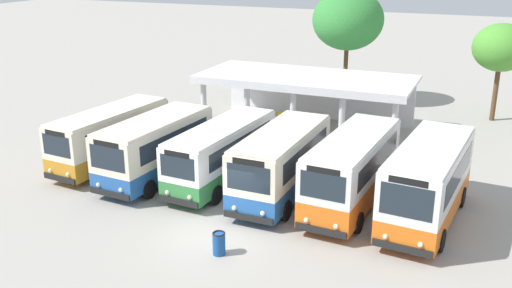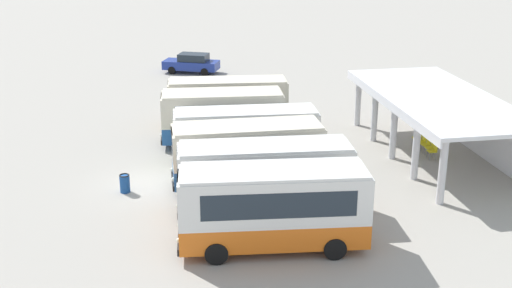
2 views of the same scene
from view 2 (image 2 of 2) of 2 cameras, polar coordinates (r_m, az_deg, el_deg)
name	(u,v)px [view 2 (image 2 of 2)]	position (r m, az deg, el deg)	size (l,w,h in m)	color
ground_plane	(151,184)	(33.14, -9.04, -3.39)	(180.00, 180.00, 0.00)	#A39E93
city_bus_nearest_orange	(228,100)	(41.06, -2.46, 3.79)	(2.76, 7.55, 3.01)	black
city_bus_second_in_row	(222,115)	(37.88, -2.93, 2.51)	(2.85, 7.12, 3.10)	black
city_bus_middle_cream	(246,133)	(34.97, -0.90, 0.94)	(2.58, 7.79, 2.92)	black
city_bus_fourth_amber	(247,152)	(31.85, -0.75, -0.72)	(2.51, 7.36, 3.15)	black
city_bus_fifth_blue	(265,176)	(28.90, 0.75, -2.76)	(2.70, 7.78, 3.25)	black
city_bus_far_end_green	(273,205)	(25.92, 1.46, -5.32)	(2.99, 7.61, 3.37)	black
parked_car_flank	(192,63)	(55.65, -5.56, 6.96)	(3.38, 4.88, 1.62)	black
terminal_canopy	(447,109)	(37.20, 16.17, 2.91)	(13.35, 5.89, 3.40)	silver
waiting_chair_end_by_column	(418,137)	(38.97, 13.81, 0.60)	(0.45, 0.45, 0.86)	slate
waiting_chair_second_from_end	(422,140)	(38.49, 14.16, 0.34)	(0.45, 0.45, 0.86)	slate
waiting_chair_middle_seat	(427,143)	(38.02, 14.51, 0.07)	(0.45, 0.45, 0.86)	slate
waiting_chair_fourth_seat	(431,147)	(37.54, 14.86, -0.21)	(0.45, 0.45, 0.86)	slate
waiting_chair_fifth_seat	(433,150)	(37.02, 15.05, -0.51)	(0.45, 0.45, 0.86)	slate
litter_bin_apron	(125,183)	(32.21, -11.25, -3.34)	(0.49, 0.49, 0.90)	#19478C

